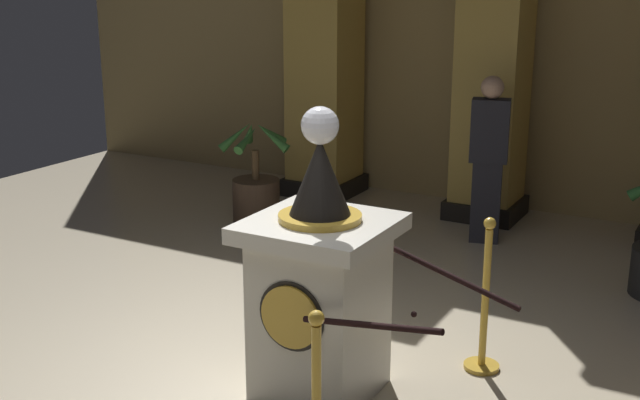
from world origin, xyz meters
The scene contains 9 objects.
ground_plane centered at (0.00, 0.00, 0.00)m, with size 11.99×11.99×0.00m, color beige.
back_wall centered at (0.00, 5.09, 2.09)m, with size 11.99×0.16×4.18m, color tan.
pedestal_clock centered at (0.29, 0.30, 0.71)m, with size 0.84×0.84×1.83m.
stanchion_far centered at (1.10, 1.10, 0.38)m, with size 0.24×0.24×1.07m.
velvet_rope centered at (0.95, 0.23, 0.79)m, with size 1.03×1.06×0.22m.
column_left centered at (-2.01, 4.52, 2.00)m, with size 0.83×0.83×4.02m.
column_centre_rear centered at (0.00, 4.52, 2.00)m, with size 0.79×0.79×4.02m.
potted_palm_left centered at (-2.04, 3.08, 0.35)m, with size 0.72×0.77×1.13m.
bystander_guest centered at (0.26, 3.70, 0.87)m, with size 0.40×0.30×1.64m.
Camera 1 is at (2.57, -3.75, 2.59)m, focal length 45.45 mm.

